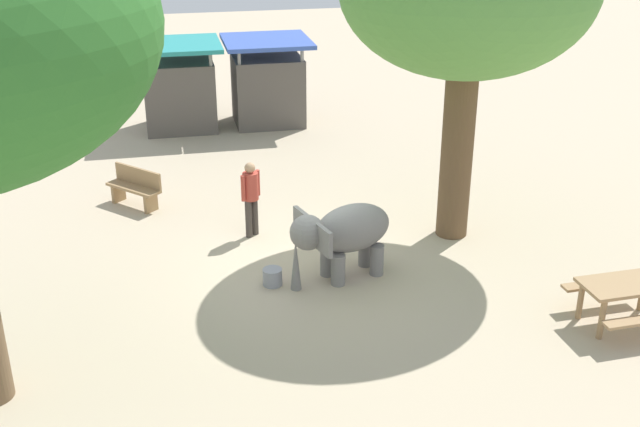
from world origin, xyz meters
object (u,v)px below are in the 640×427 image
at_px(elephant, 343,233).
at_px(picnic_table_near, 625,293).
at_px(wooden_bench, 135,186).
at_px(feed_bucket, 272,277).
at_px(person_handler, 251,193).
at_px(market_stall_teal, 179,90).
at_px(market_stall_blue, 268,86).

height_order(elephant, picnic_table_near, elephant).
bearing_deg(picnic_table_near, wooden_bench, 137.09).
height_order(wooden_bench, feed_bucket, wooden_bench).
distance_m(person_handler, feed_bucket, 2.34).
xyz_separation_m(picnic_table_near, feed_bucket, (-5.55, 2.56, -0.43)).
distance_m(wooden_bench, feed_bucket, 4.99).
distance_m(market_stall_teal, feed_bucket, 10.16).
distance_m(wooden_bench, market_stall_teal, 5.89).
relative_size(picnic_table_near, market_stall_blue, 0.62).
bearing_deg(market_stall_teal, market_stall_blue, 0.00).
height_order(person_handler, market_stall_blue, market_stall_blue).
bearing_deg(wooden_bench, picnic_table_near, -174.12).
distance_m(wooden_bench, picnic_table_near, 10.56).
height_order(market_stall_blue, feed_bucket, market_stall_blue).
bearing_deg(feed_bucket, market_stall_teal, 96.61).
xyz_separation_m(wooden_bench, feed_bucket, (2.46, -4.34, -0.31)).
bearing_deg(picnic_table_near, market_stall_blue, 105.89).
relative_size(wooden_bench, feed_bucket, 3.59).
bearing_deg(market_stall_teal, elephant, -76.05).
bearing_deg(market_stall_teal, feed_bucket, -83.39).
bearing_deg(wooden_bench, elephant, 177.88).
height_order(elephant, market_stall_blue, market_stall_blue).
bearing_deg(elephant, feed_bucket, -15.11).
distance_m(picnic_table_near, market_stall_teal, 14.29).
height_order(picnic_table_near, market_stall_blue, market_stall_blue).
bearing_deg(market_stall_teal, person_handler, -82.19).
bearing_deg(feed_bucket, market_stall_blue, 81.86).
bearing_deg(market_stall_blue, picnic_table_near, -71.94).
height_order(elephant, market_stall_teal, market_stall_teal).
bearing_deg(feed_bucket, picnic_table_near, -24.75).
relative_size(wooden_bench, picnic_table_near, 0.83).
distance_m(person_handler, market_stall_blue, 7.99).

